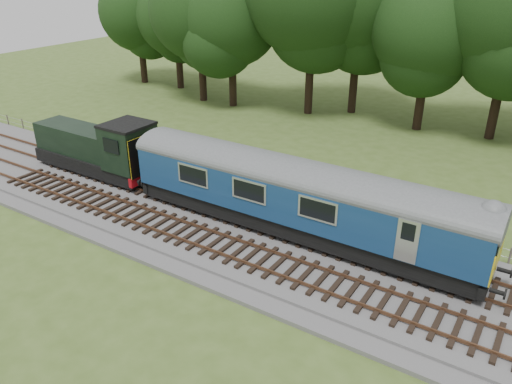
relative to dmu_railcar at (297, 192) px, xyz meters
The scene contains 9 objects.
ground 3.03m from the dmu_railcar, 115.47° to the right, with size 120.00×120.00×0.00m, color #415820.
ballast 2.88m from the dmu_railcar, 115.47° to the right, with size 70.00×7.00×0.35m, color #4C4C4F.
track_north 2.29m from the dmu_railcar, behind, with size 67.20×2.40×0.21m.
track_south 3.77m from the dmu_railcar, 102.53° to the right, with size 67.20×2.40×0.21m.
fence 4.10m from the dmu_railcar, 102.14° to the left, with size 64.00×0.12×1.00m, color #6B6054, non-canonical shape.
tree_line 20.77m from the dmu_railcar, 91.85° to the left, with size 70.00×8.00×18.00m, color black, non-canonical shape.
dmu_railcar is the anchor object (origin of this frame).
shunter_loco 13.94m from the dmu_railcar, behind, with size 8.91×2.60×3.38m.
worker 9.14m from the dmu_railcar, behind, with size 0.71×0.46×1.94m, color #FF440D.
Camera 1 is at (10.66, -17.75, 12.84)m, focal length 35.00 mm.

